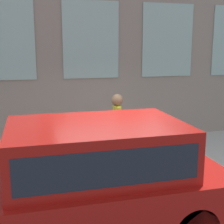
# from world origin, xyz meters

# --- Properties ---
(ground_plane) EXTENTS (80.00, 80.00, 0.00)m
(ground_plane) POSITION_xyz_m (0.00, 0.00, 0.00)
(ground_plane) COLOR #38383A
(sidewalk) EXTENTS (3.06, 60.00, 0.17)m
(sidewalk) POSITION_xyz_m (1.53, 0.00, 0.08)
(sidewalk) COLOR #B2ADA3
(sidewalk) RESTS_ON ground_plane
(building_facade) EXTENTS (0.33, 40.00, 7.77)m
(building_facade) POSITION_xyz_m (3.21, 0.00, 3.89)
(building_facade) COLOR gray
(building_facade) RESTS_ON ground_plane
(fire_hydrant) EXTENTS (0.28, 0.41, 0.71)m
(fire_hydrant) POSITION_xyz_m (0.46, 0.20, 0.52)
(fire_hydrant) COLOR gold
(fire_hydrant) RESTS_ON sidewalk
(person) EXTENTS (0.40, 0.27, 1.66)m
(person) POSITION_xyz_m (1.03, -0.19, 1.16)
(person) COLOR navy
(person) RESTS_ON sidewalk
(parked_truck_red_near) EXTENTS (2.03, 4.22, 1.74)m
(parked_truck_red_near) POSITION_xyz_m (-1.21, 0.82, 0.99)
(parked_truck_red_near) COLOR black
(parked_truck_red_near) RESTS_ON ground_plane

